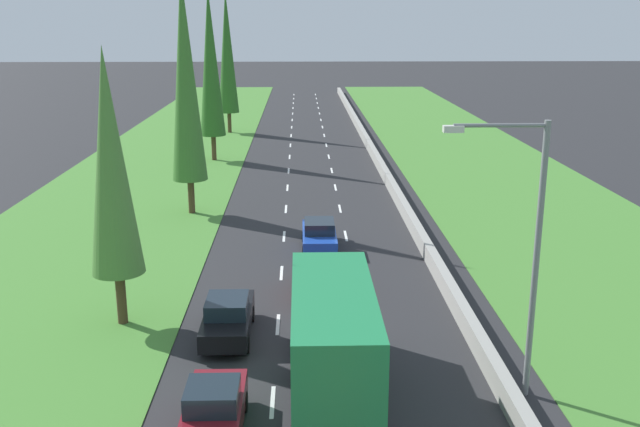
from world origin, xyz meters
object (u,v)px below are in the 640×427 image
object	(u,v)px
poplar_tree_third	(186,78)
poplar_tree_fifth	(227,52)
green_box_truck_centre_lane	(332,340)
red_hatchback_centre_lane	(317,277)
blue_sedan_centre_lane	(319,235)
black_sedan_left_lane	(228,317)
street_light_mast	(527,242)
poplar_tree_fourth	(210,63)
maroon_hatchback_left_lane_third	(214,409)
poplar_tree_second	(111,164)

from	to	relation	value
poplar_tree_third	poplar_tree_fifth	xyz separation A→B (m)	(-0.73, 33.04, 0.04)
green_box_truck_centre_lane	red_hatchback_centre_lane	distance (m)	9.29
red_hatchback_centre_lane	blue_sedan_centre_lane	xyz separation A→B (m)	(0.28, 6.45, -0.02)
black_sedan_left_lane	poplar_tree_third	xyz separation A→B (m)	(-4.05, 18.24, 7.64)
green_box_truck_centre_lane	street_light_mast	xyz separation A→B (m)	(6.03, 0.36, 3.05)
black_sedan_left_lane	blue_sedan_centre_lane	world-z (taller)	same
green_box_truck_centre_lane	poplar_tree_fourth	distance (m)	42.06
blue_sedan_centre_lane	poplar_tree_third	bearing A→B (deg)	135.91
maroon_hatchback_left_lane_third	black_sedan_left_lane	xyz separation A→B (m)	(-0.25, 6.72, -0.02)
poplar_tree_third	poplar_tree_second	bearing A→B (deg)	-91.13
maroon_hatchback_left_lane_third	street_light_mast	size ratio (longest dim) A/B	0.43
red_hatchback_centre_lane	poplar_tree_fifth	xyz separation A→B (m)	(-8.29, 47.10, 7.66)
green_box_truck_centre_lane	poplar_tree_fifth	xyz separation A→B (m)	(-8.54, 56.29, 6.31)
maroon_hatchback_left_lane_third	poplar_tree_fifth	size ratio (longest dim) A/B	0.26
maroon_hatchback_left_lane_third	street_light_mast	xyz separation A→B (m)	(9.55, 2.07, 4.40)
black_sedan_left_lane	green_box_truck_centre_lane	distance (m)	6.42
black_sedan_left_lane	blue_sedan_centre_lane	size ratio (longest dim) A/B	1.00
poplar_tree_second	poplar_tree_fifth	distance (m)	49.95
maroon_hatchback_left_lane_third	poplar_tree_third	size ratio (longest dim) A/B	0.26
poplar_tree_second	poplar_tree_fourth	world-z (taller)	poplar_tree_fourth
poplar_tree_fifth	blue_sedan_centre_lane	bearing A→B (deg)	-78.08
blue_sedan_centre_lane	red_hatchback_centre_lane	bearing A→B (deg)	-92.51
blue_sedan_centre_lane	poplar_tree_fifth	xyz separation A→B (m)	(-8.58, 40.65, 7.68)
poplar_tree_third	street_light_mast	world-z (taller)	poplar_tree_third
red_hatchback_centre_lane	poplar_tree_second	bearing A→B (deg)	-160.45
street_light_mast	poplar_tree_fourth	bearing A→B (deg)	109.69
black_sedan_left_lane	maroon_hatchback_left_lane_third	bearing A→B (deg)	-87.88
green_box_truck_centre_lane	poplar_tree_third	bearing A→B (deg)	108.58
poplar_tree_second	poplar_tree_fifth	size ratio (longest dim) A/B	0.74
blue_sedan_centre_lane	poplar_tree_second	size ratio (longest dim) A/B	0.41
red_hatchback_centre_lane	street_light_mast	size ratio (longest dim) A/B	0.43
maroon_hatchback_left_lane_third	poplar_tree_fourth	distance (m)	43.39
blue_sedan_centre_lane	poplar_tree_second	xyz separation A→B (m)	(-8.18, -9.26, 5.74)
green_box_truck_centre_lane	poplar_tree_fifth	bearing A→B (deg)	98.63
green_box_truck_centre_lane	poplar_tree_fourth	size ratio (longest dim) A/B	0.64
green_box_truck_centre_lane	street_light_mast	distance (m)	6.76
poplar_tree_second	poplar_tree_fourth	distance (m)	34.41
poplar_tree_fifth	street_light_mast	distance (m)	57.88
street_light_mast	poplar_tree_third	bearing A→B (deg)	121.17
maroon_hatchback_left_lane_third	street_light_mast	bearing A→B (deg)	12.25
maroon_hatchback_left_lane_third	red_hatchback_centre_lane	size ratio (longest dim) A/B	1.00
poplar_tree_third	blue_sedan_centre_lane	bearing A→B (deg)	-44.09
poplar_tree_fifth	green_box_truck_centre_lane	bearing A→B (deg)	-81.37
poplar_tree_second	poplar_tree_third	world-z (taller)	poplar_tree_third
maroon_hatchback_left_lane_third	red_hatchback_centre_lane	xyz separation A→B (m)	(3.28, 10.90, 0.00)
street_light_mast	maroon_hatchback_left_lane_third	bearing A→B (deg)	-167.75
red_hatchback_centre_lane	poplar_tree_fifth	world-z (taller)	poplar_tree_fifth
green_box_truck_centre_lane	poplar_tree_second	world-z (taller)	poplar_tree_second
street_light_mast	red_hatchback_centre_lane	bearing A→B (deg)	125.41
red_hatchback_centre_lane	poplar_tree_second	world-z (taller)	poplar_tree_second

